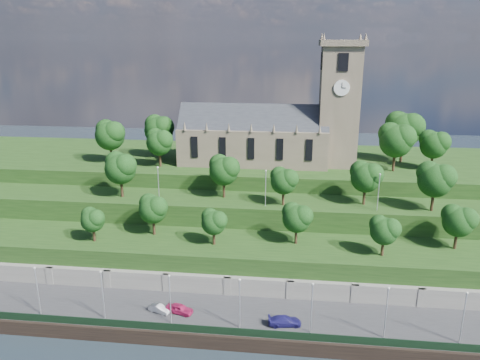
# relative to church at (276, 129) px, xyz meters

# --- Properties ---
(ground) EXTENTS (320.00, 320.00, 0.00)m
(ground) POSITION_rel_church_xyz_m (-0.79, -45.98, -22.52)
(ground) COLOR #1B242B
(ground) RESTS_ON ground
(promenade) EXTENTS (160.00, 12.00, 2.00)m
(promenade) POSITION_rel_church_xyz_m (-0.79, -39.98, -21.52)
(promenade) COLOR #2D2D30
(promenade) RESTS_ON ground
(quay_wall) EXTENTS (160.00, 0.50, 2.20)m
(quay_wall) POSITION_rel_church_xyz_m (-0.79, -46.03, -21.42)
(quay_wall) COLOR black
(quay_wall) RESTS_ON ground
(fence) EXTENTS (160.00, 0.10, 1.20)m
(fence) POSITION_rel_church_xyz_m (-0.79, -45.38, -19.92)
(fence) COLOR black
(fence) RESTS_ON promenade
(retaining_wall) EXTENTS (160.00, 2.10, 5.00)m
(retaining_wall) POSITION_rel_church_xyz_m (-0.79, -34.01, -20.02)
(retaining_wall) COLOR slate
(retaining_wall) RESTS_ON ground
(embankment_lower) EXTENTS (160.00, 12.00, 8.00)m
(embankment_lower) POSITION_rel_church_xyz_m (-0.79, -27.98, -18.52)
(embankment_lower) COLOR #1B3812
(embankment_lower) RESTS_ON ground
(embankment_upper) EXTENTS (160.00, 10.00, 12.00)m
(embankment_upper) POSITION_rel_church_xyz_m (-0.79, -16.98, -16.52)
(embankment_upper) COLOR #1B3812
(embankment_upper) RESTS_ON ground
(hilltop) EXTENTS (160.00, 32.00, 15.00)m
(hilltop) POSITION_rel_church_xyz_m (-0.79, 4.02, -15.02)
(hilltop) COLOR #1B3812
(hilltop) RESTS_ON ground
(church) EXTENTS (38.60, 12.35, 27.60)m
(church) POSITION_rel_church_xyz_m (0.00, 0.00, 0.00)
(church) COLOR brown
(church) RESTS_ON hilltop
(trees_lower) EXTENTS (65.84, 8.76, 7.57)m
(trees_lower) POSITION_rel_church_xyz_m (2.14, -27.59, -9.77)
(trees_lower) COLOR black
(trees_lower) RESTS_ON embankment_lower
(trees_upper) EXTENTS (64.16, 8.80, 8.93)m
(trees_upper) POSITION_rel_church_xyz_m (1.94, -17.76, -4.78)
(trees_upper) COLOR black
(trees_upper) RESTS_ON embankment_upper
(trees_hilltop) EXTENTS (75.54, 16.52, 11.26)m
(trees_hilltop) POSITION_rel_church_xyz_m (2.81, -0.80, -0.80)
(trees_hilltop) COLOR black
(trees_hilltop) RESTS_ON hilltop
(lamp_posts_promenade) EXTENTS (60.36, 0.36, 7.80)m
(lamp_posts_promenade) POSITION_rel_church_xyz_m (-2.79, -43.48, -16.02)
(lamp_posts_promenade) COLOR #B2B2B7
(lamp_posts_promenade) RESTS_ON promenade
(lamp_posts_upper) EXTENTS (40.36, 0.36, 6.90)m
(lamp_posts_upper) POSITION_rel_church_xyz_m (-0.79, -19.98, -6.48)
(lamp_posts_upper) COLOR #B2B2B7
(lamp_posts_upper) RESTS_ON embankment_upper
(car_left) EXTENTS (4.47, 2.65, 1.43)m
(car_left) POSITION_rel_church_xyz_m (-12.19, -40.83, -19.81)
(car_left) COLOR #A51B4C
(car_left) RESTS_ON promenade
(car_middle) EXTENTS (3.62, 2.29, 1.13)m
(car_middle) POSITION_rel_church_xyz_m (-15.24, -40.95, -19.96)
(car_middle) COLOR #A4A4A8
(car_middle) RESTS_ON promenade
(car_right) EXTENTS (4.98, 2.56, 1.38)m
(car_right) POSITION_rel_church_xyz_m (3.57, -42.12, -19.83)
(car_right) COLOR navy
(car_right) RESTS_ON promenade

